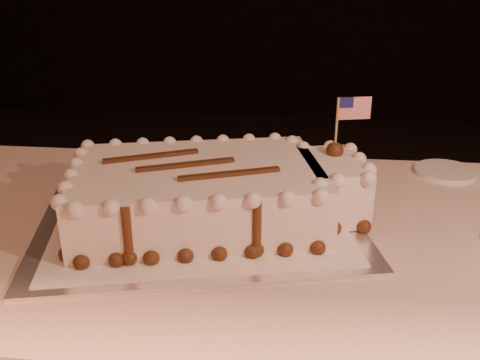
# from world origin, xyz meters

# --- Properties ---
(cake_board) EXTENTS (0.70, 0.58, 0.01)m
(cake_board) POSITION_xyz_m (-0.19, 0.60, 0.75)
(cake_board) COLOR silver
(cake_board) RESTS_ON banquet_table
(doily) EXTENTS (0.63, 0.53, 0.00)m
(doily) POSITION_xyz_m (-0.19, 0.60, 0.76)
(doily) COLOR white
(doily) RESTS_ON cake_board
(sheet_cake) EXTENTS (0.60, 0.41, 0.23)m
(sheet_cake) POSITION_xyz_m (-0.16, 0.61, 0.81)
(sheet_cake) COLOR white
(sheet_cake) RESTS_ON doily
(side_plate) EXTENTS (0.14, 0.14, 0.01)m
(side_plate) POSITION_xyz_m (0.35, 0.92, 0.76)
(side_plate) COLOR white
(side_plate) RESTS_ON banquet_table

